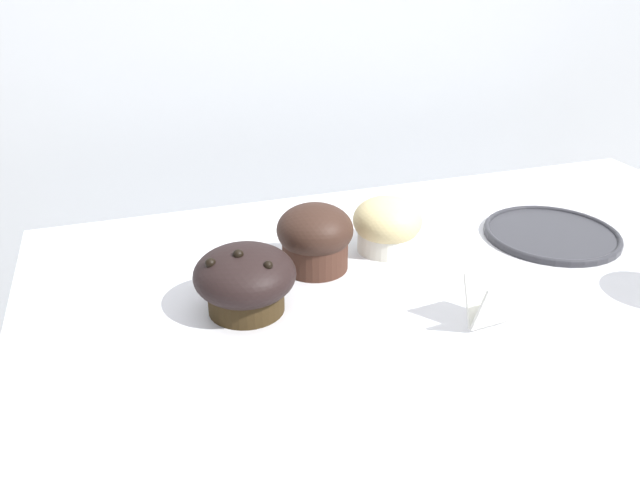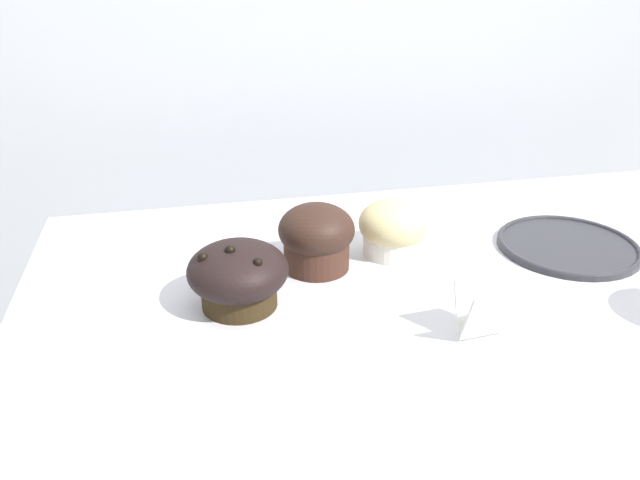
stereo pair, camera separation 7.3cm
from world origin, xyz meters
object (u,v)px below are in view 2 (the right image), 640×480
Objects in this scene: serving_plate at (568,245)px; muffin_front_center at (238,275)px; muffin_back_left at (393,228)px; muffin_back_right at (316,237)px.

muffin_front_center is at bearing -173.37° from serving_plate.
muffin_back_left is 0.10m from muffin_back_right.
muffin_back_right is 0.52× the size of serving_plate.
muffin_front_center is at bearing -145.76° from muffin_back_right.
serving_plate is at bearing -9.02° from muffin_back_left.
muffin_front_center is at bearing -157.00° from muffin_back_left.
muffin_front_center is 0.12m from muffin_back_right.
muffin_back_left is 0.49× the size of serving_plate.
serving_plate is at bearing 6.63° from muffin_front_center.
muffin_back_left is (0.20, 0.09, -0.00)m from muffin_front_center.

